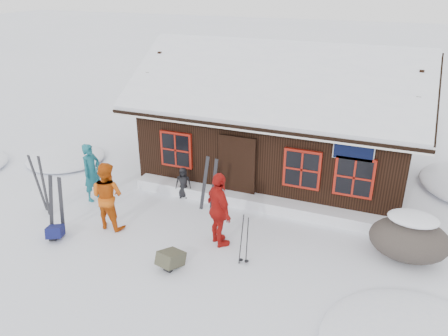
% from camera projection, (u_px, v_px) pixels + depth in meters
% --- Properties ---
extents(ground, '(120.00, 120.00, 0.00)m').
position_uv_depth(ground, '(173.00, 235.00, 11.48)').
color(ground, white).
rests_on(ground, ground).
extents(mountain_hut, '(8.90, 6.09, 4.42)m').
position_uv_depth(mountain_hut, '(281.00, 128.00, 14.55)').
color(mountain_hut, black).
rests_on(mountain_hut, ground).
extents(snow_drift, '(7.60, 0.60, 0.35)m').
position_uv_depth(snow_drift, '(254.00, 201.00, 12.81)').
color(snow_drift, white).
rests_on(snow_drift, ground).
extents(snow_mounds, '(20.60, 13.20, 0.48)m').
position_uv_depth(snow_mounds, '(255.00, 213.00, 12.50)').
color(snow_mounds, white).
rests_on(snow_mounds, ground).
extents(skier_teal, '(0.48, 0.68, 1.78)m').
position_uv_depth(skier_teal, '(92.00, 172.00, 12.95)').
color(skier_teal, '#165F6C').
rests_on(skier_teal, ground).
extents(skier_orange_left, '(0.94, 0.75, 1.87)m').
position_uv_depth(skier_orange_left, '(107.00, 196.00, 11.50)').
color(skier_orange_left, '#C5510D').
rests_on(skier_orange_left, ground).
extents(skier_orange_right, '(1.17, 1.13, 1.96)m').
position_uv_depth(skier_orange_right, '(219.00, 210.00, 10.70)').
color(skier_orange_right, '#A91511').
rests_on(skier_orange_right, ground).
extents(skier_crouched, '(0.55, 0.45, 0.97)m').
position_uv_depth(skier_crouched, '(183.00, 183.00, 13.24)').
color(skier_crouched, black).
rests_on(skier_crouched, ground).
extents(boulder, '(1.85, 1.39, 1.09)m').
position_uv_depth(boulder, '(409.00, 238.00, 10.35)').
color(boulder, '#463D38').
rests_on(boulder, ground).
extents(ski_pair_left, '(0.55, 0.21, 1.71)m').
position_uv_depth(ski_pair_left, '(56.00, 206.00, 11.27)').
color(ski_pair_left, black).
rests_on(ski_pair_left, ground).
extents(ski_pair_mid, '(0.62, 0.23, 1.77)m').
position_uv_depth(ski_pair_mid, '(41.00, 185.00, 12.27)').
color(ski_pair_mid, black).
rests_on(ski_pair_mid, ground).
extents(ski_pair_right, '(0.59, 0.17, 1.70)m').
position_uv_depth(ski_pair_right, '(209.00, 185.00, 12.39)').
color(ski_pair_right, black).
rests_on(ski_pair_right, ground).
extents(ski_poles, '(0.24, 0.12, 1.34)m').
position_uv_depth(ski_poles, '(244.00, 241.00, 10.10)').
color(ski_poles, black).
rests_on(ski_poles, ground).
extents(backpack_blue, '(0.58, 0.63, 0.27)m').
position_uv_depth(backpack_blue, '(56.00, 234.00, 11.28)').
color(backpack_blue, '#11154B').
rests_on(backpack_blue, ground).
extents(backpack_olive, '(0.57, 0.68, 0.32)m').
position_uv_depth(backpack_olive, '(171.00, 261.00, 10.16)').
color(backpack_olive, '#42412F').
rests_on(backpack_olive, ground).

